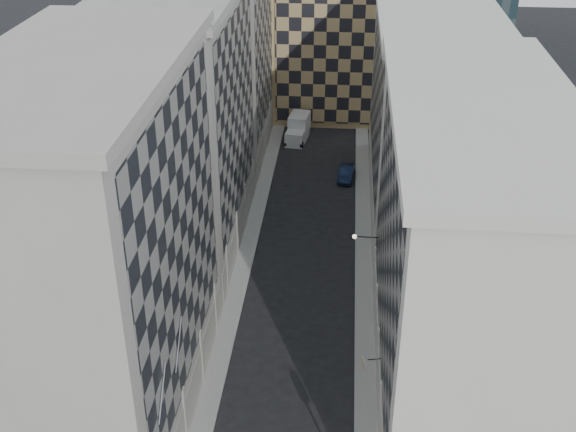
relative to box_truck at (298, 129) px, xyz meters
The scene contains 13 objects.
sidewalk_west 27.31m from the box_truck, 95.77° to the right, with size 1.50×100.00×0.15m, color gray.
sidewalk_east 28.25m from the box_truck, 74.05° to the right, with size 1.50×100.00×0.15m, color gray.
bldg_left_a 48.06m from the box_truck, 100.29° to the right, with size 10.80×22.80×23.70m.
bldg_left_b 27.45m from the box_truck, 109.13° to the right, with size 10.80×22.80×22.70m.
bldg_left_c 12.87m from the box_truck, 165.66° to the right, with size 10.80×22.80×21.70m.
bldg_right_a 45.13m from the box_truck, 72.38° to the right, with size 10.80×26.80×20.70m.
bldg_right_b 21.96m from the box_truck, 48.49° to the right, with size 10.80×28.80×19.70m.
tan_block 14.22m from the box_truck, 67.27° to the left, with size 16.80×14.80×18.80m.
flagpoles_left 51.69m from the box_truck, 93.80° to the right, with size 0.10×6.33×2.33m.
bracket_lamp 34.20m from the box_truck, 78.27° to the right, with size 1.98×0.36×0.36m.
box_truck is the anchor object (origin of this frame).
dark_car 12.04m from the box_truck, 60.24° to the right, with size 1.48×4.26×1.40m, color #0E1A35.
shop_sign 45.74m from the box_truck, 80.60° to the right, with size 1.25×0.78×0.86m.
Camera 1 is at (3.10, -23.89, 34.58)m, focal length 45.00 mm.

